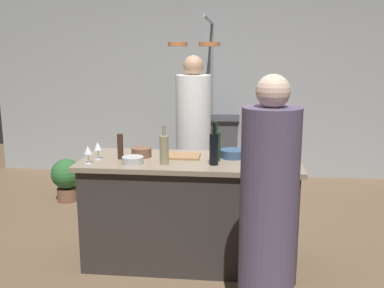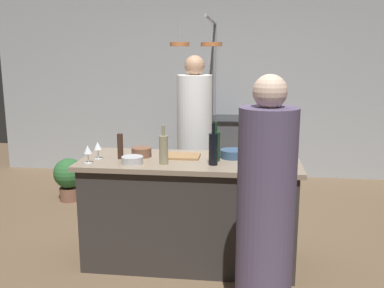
{
  "view_description": "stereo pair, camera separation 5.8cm",
  "coord_description": "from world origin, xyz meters",
  "px_view_note": "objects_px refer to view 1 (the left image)",
  "views": [
    {
      "loc": [
        0.39,
        -3.51,
        1.77
      ],
      "look_at": [
        0.0,
        0.15,
        1.0
      ],
      "focal_mm": 41.24,
      "sensor_mm": 36.0,
      "label": 1
    },
    {
      "loc": [
        0.45,
        -3.5,
        1.77
      ],
      "look_at": [
        0.0,
        0.15,
        1.0
      ],
      "focal_mm": 41.24,
      "sensor_mm": 36.0,
      "label": 2
    }
  ],
  "objects_px": {
    "chef": "(193,145)",
    "wine_bottle_red": "(216,145)",
    "guest_right": "(268,222)",
    "mixing_bowl_wooden": "(142,152)",
    "wine_bottle_white": "(164,149)",
    "potted_plant": "(66,177)",
    "wine_bottle_green": "(255,141)",
    "wine_glass_near_left_guest": "(277,153)",
    "pepper_mill": "(120,146)",
    "cutting_board": "(181,156)",
    "wine_glass_by_chef": "(98,147)",
    "stove_range": "(210,149)",
    "wine_bottle_rose": "(254,148)",
    "mixing_bowl_blue": "(233,154)",
    "bar_stool_right": "(264,256)",
    "wine_bottle_dark": "(214,148)",
    "wine_glass_near_right_guest": "(88,151)",
    "mixing_bowl_steel": "(133,160)"
  },
  "relations": [
    {
      "from": "wine_glass_near_right_guest",
      "to": "mixing_bowl_steel",
      "type": "xyz_separation_m",
      "value": [
        0.35,
        0.04,
        -0.08
      ]
    },
    {
      "from": "chef",
      "to": "wine_glass_near_left_guest",
      "type": "relative_size",
      "value": 11.9
    },
    {
      "from": "stove_range",
      "to": "guest_right",
      "type": "xyz_separation_m",
      "value": [
        0.58,
        -3.41,
        0.32
      ]
    },
    {
      "from": "guest_right",
      "to": "wine_bottle_white",
      "type": "relative_size",
      "value": 5.29
    },
    {
      "from": "guest_right",
      "to": "wine_bottle_dark",
      "type": "height_order",
      "value": "guest_right"
    },
    {
      "from": "stove_range",
      "to": "potted_plant",
      "type": "distance_m",
      "value": 1.97
    },
    {
      "from": "guest_right",
      "to": "stove_range",
      "type": "bearing_deg",
      "value": 99.71
    },
    {
      "from": "chef",
      "to": "wine_bottle_red",
      "type": "relative_size",
      "value": 5.33
    },
    {
      "from": "mixing_bowl_blue",
      "to": "bar_stool_right",
      "type": "bearing_deg",
      "value": -71.67
    },
    {
      "from": "stove_range",
      "to": "mixing_bowl_wooden",
      "type": "height_order",
      "value": "mixing_bowl_wooden"
    },
    {
      "from": "stove_range",
      "to": "mixing_bowl_blue",
      "type": "height_order",
      "value": "mixing_bowl_blue"
    },
    {
      "from": "wine_bottle_green",
      "to": "chef",
      "type": "bearing_deg",
      "value": 126.73
    },
    {
      "from": "pepper_mill",
      "to": "mixing_bowl_wooden",
      "type": "relative_size",
      "value": 1.25
    },
    {
      "from": "guest_right",
      "to": "mixing_bowl_wooden",
      "type": "distance_m",
      "value": 1.44
    },
    {
      "from": "cutting_board",
      "to": "stove_range",
      "type": "bearing_deg",
      "value": 87.9
    },
    {
      "from": "wine_bottle_green",
      "to": "mixing_bowl_steel",
      "type": "xyz_separation_m",
      "value": [
        -0.97,
        -0.38,
        -0.1
      ]
    },
    {
      "from": "stove_range",
      "to": "wine_bottle_rose",
      "type": "xyz_separation_m",
      "value": [
        0.52,
        -2.51,
        0.58
      ]
    },
    {
      "from": "pepper_mill",
      "to": "wine_bottle_dark",
      "type": "relative_size",
      "value": 0.63
    },
    {
      "from": "potted_plant",
      "to": "wine_bottle_green",
      "type": "bearing_deg",
      "value": -28.55
    },
    {
      "from": "wine_bottle_dark",
      "to": "wine_glass_near_right_guest",
      "type": "height_order",
      "value": "wine_bottle_dark"
    },
    {
      "from": "stove_range",
      "to": "wine_glass_near_right_guest",
      "type": "xyz_separation_m",
      "value": [
        -0.79,
        -2.67,
        0.56
      ]
    },
    {
      "from": "pepper_mill",
      "to": "stove_range",
      "type": "bearing_deg",
      "value": 76.95
    },
    {
      "from": "cutting_board",
      "to": "wine_glass_by_chef",
      "type": "height_order",
      "value": "wine_glass_by_chef"
    },
    {
      "from": "stove_range",
      "to": "wine_bottle_dark",
      "type": "xyz_separation_m",
      "value": [
        0.2,
        -2.6,
        0.59
      ]
    },
    {
      "from": "wine_glass_near_left_guest",
      "to": "wine_glass_by_chef",
      "type": "bearing_deg",
      "value": 177.19
    },
    {
      "from": "chef",
      "to": "wine_bottle_red",
      "type": "distance_m",
      "value": 1.1
    },
    {
      "from": "wine_glass_by_chef",
      "to": "wine_glass_near_right_guest",
      "type": "relative_size",
      "value": 1.0
    },
    {
      "from": "wine_bottle_rose",
      "to": "mixing_bowl_steel",
      "type": "relative_size",
      "value": 1.86
    },
    {
      "from": "bar_stool_right",
      "to": "cutting_board",
      "type": "height_order",
      "value": "cutting_board"
    },
    {
      "from": "potted_plant",
      "to": "wine_glass_near_right_guest",
      "type": "distance_m",
      "value": 1.96
    },
    {
      "from": "mixing_bowl_blue",
      "to": "wine_bottle_rose",
      "type": "bearing_deg",
      "value": -45.04
    },
    {
      "from": "chef",
      "to": "wine_bottle_white",
      "type": "height_order",
      "value": "chef"
    },
    {
      "from": "chef",
      "to": "mixing_bowl_wooden",
      "type": "xyz_separation_m",
      "value": [
        -0.34,
        -0.97,
        0.13
      ]
    },
    {
      "from": "bar_stool_right",
      "to": "wine_bottle_green",
      "type": "xyz_separation_m",
      "value": [
        -0.06,
        0.82,
        0.65
      ]
    },
    {
      "from": "wine_bottle_rose",
      "to": "mixing_bowl_wooden",
      "type": "distance_m",
      "value": 0.95
    },
    {
      "from": "cutting_board",
      "to": "wine_glass_near_left_guest",
      "type": "xyz_separation_m",
      "value": [
        0.78,
        -0.22,
        0.1
      ]
    },
    {
      "from": "bar_stool_right",
      "to": "wine_bottle_rose",
      "type": "distance_m",
      "value": 0.86
    },
    {
      "from": "wine_bottle_white",
      "to": "potted_plant",
      "type": "bearing_deg",
      "value": 133.25
    },
    {
      "from": "stove_range",
      "to": "wine_glass_near_right_guest",
      "type": "height_order",
      "value": "wine_glass_near_right_guest"
    },
    {
      "from": "pepper_mill",
      "to": "wine_glass_near_left_guest",
      "type": "height_order",
      "value": "pepper_mill"
    },
    {
      "from": "stove_range",
      "to": "bar_stool_right",
      "type": "xyz_separation_m",
      "value": [
        0.59,
        -3.07,
        -0.07
      ]
    },
    {
      "from": "wine_bottle_rose",
      "to": "wine_glass_by_chef",
      "type": "xyz_separation_m",
      "value": [
        -1.28,
        -0.01,
        -0.02
      ]
    },
    {
      "from": "wine_bottle_dark",
      "to": "wine_bottle_red",
      "type": "distance_m",
      "value": 0.13
    },
    {
      "from": "wine_bottle_white",
      "to": "wine_glass_by_chef",
      "type": "relative_size",
      "value": 2.14
    },
    {
      "from": "pepper_mill",
      "to": "wine_bottle_dark",
      "type": "bearing_deg",
      "value": -8.04
    },
    {
      "from": "potted_plant",
      "to": "wine_bottle_rose",
      "type": "height_order",
      "value": "wine_bottle_rose"
    },
    {
      "from": "bar_stool_right",
      "to": "wine_bottle_dark",
      "type": "bearing_deg",
      "value": 129.1
    },
    {
      "from": "chef",
      "to": "potted_plant",
      "type": "bearing_deg",
      "value": 166.9
    },
    {
      "from": "wine_glass_near_right_guest",
      "to": "pepper_mill",
      "type": "bearing_deg",
      "value": 41.41
    },
    {
      "from": "stove_range",
      "to": "mixing_bowl_wooden",
      "type": "distance_m",
      "value": 2.48
    }
  ]
}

